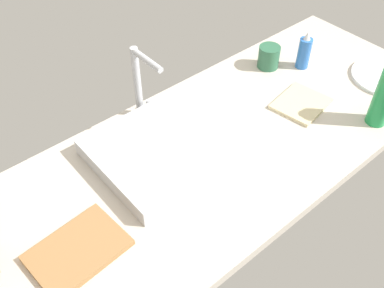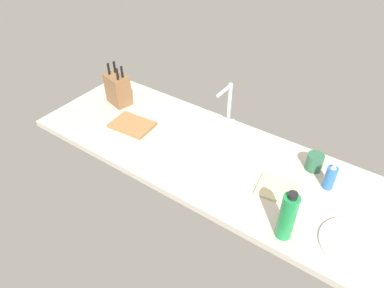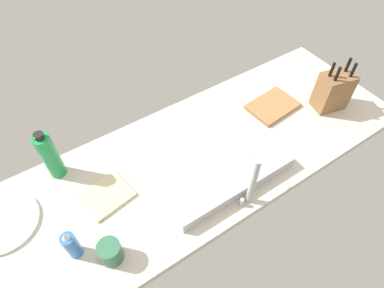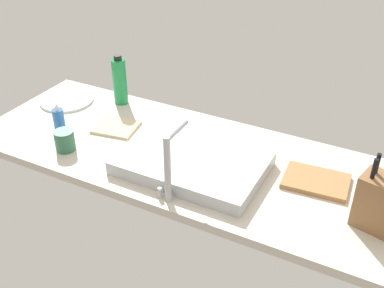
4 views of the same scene
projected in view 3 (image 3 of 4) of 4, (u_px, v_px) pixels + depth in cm
name	position (u px, v px, depth cm)	size (l,w,h in cm)	color
countertop_slab	(201.00, 158.00, 141.39)	(190.58, 66.87, 3.50)	beige
sink_basin	(215.00, 163.00, 134.23)	(54.30, 35.80, 5.34)	#B7BABF
faucet	(251.00, 175.00, 114.96)	(5.50, 14.39, 25.81)	#B7BABF
knife_block	(333.00, 91.00, 152.12)	(16.61, 13.20, 25.55)	brown
cutting_board	(272.00, 106.00, 158.08)	(23.34, 16.52, 1.80)	#9E7042
soap_bottle	(71.00, 245.00, 108.05)	(4.83, 4.83, 14.68)	blue
water_bottle	(50.00, 156.00, 125.64)	(6.57, 6.57, 24.12)	#1E8E47
dinner_plate	(4.00, 222.00, 119.52)	(25.73, 25.73, 1.20)	white
dish_towel	(107.00, 195.00, 126.76)	(17.85, 15.21, 1.20)	beige
coffee_mug	(110.00, 252.00, 108.71)	(8.03, 8.03, 8.56)	#2D6647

